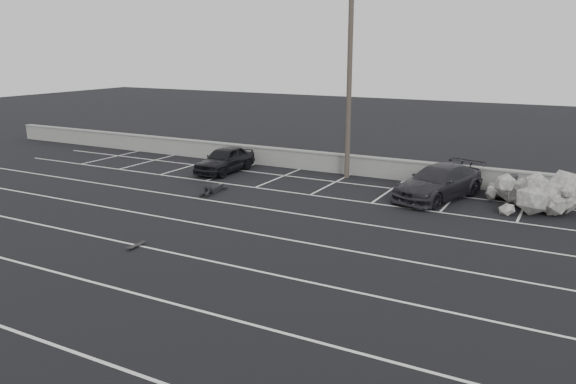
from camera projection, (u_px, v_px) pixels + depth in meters
The scene contains 10 objects.
ground at pixel (166, 251), 18.85m from camera, with size 120.00×120.00×0.00m, color black.
seawall at pixel (334, 163), 30.65m from camera, with size 50.00×0.45×1.06m.
stall_lines at pixel (236, 217), 22.64m from camera, with size 36.00×20.05×0.01m.
car_left at pixel (225, 160), 30.66m from camera, with size 1.67×4.15×1.41m, color black.
car_right at pixel (439, 182), 25.27m from camera, with size 2.11×5.19×1.51m, color #242329.
utility_pole at pixel (349, 81), 28.35m from camera, with size 1.31×0.26×9.83m.
trash_bin at pixel (511, 184), 26.13m from camera, with size 0.80×0.80×0.92m.
riprap_pile at pixel (543, 196), 23.62m from camera, with size 4.50×3.65×1.62m.
person at pixel (215, 186), 26.73m from camera, with size 1.37×2.59×0.49m, color black, non-canonical shape.
skateboard at pixel (136, 246), 19.23m from camera, with size 0.20×0.69×0.08m.
Camera 1 is at (12.03, -13.68, 6.65)m, focal length 35.00 mm.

